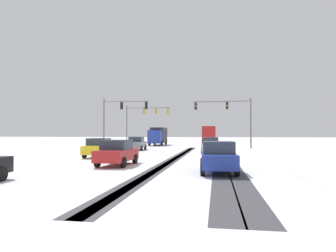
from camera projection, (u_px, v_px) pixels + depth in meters
ground_plane at (45, 203)px, 8.84m from camera, size 300.00×300.00×0.00m
wheel_track_left_lane at (219, 159)px, 24.10m from camera, size 0.86×35.84×0.01m
wheel_track_right_lane at (229, 159)px, 23.97m from camera, size 0.84×35.84×0.01m
wheel_track_center at (177, 158)px, 24.63m from camera, size 0.73×35.84×0.01m
wheel_track_oncoming at (174, 158)px, 24.68m from camera, size 0.77×35.84×0.01m
sidewalk_kerb_right at (296, 161)px, 21.63m from camera, size 4.00×35.84×0.12m
traffic_signal_far_left at (144, 116)px, 48.18m from camera, size 7.14×0.60×6.50m
traffic_signal_near_left at (119, 113)px, 38.44m from camera, size 5.88×0.67×6.50m
traffic_signal_near_right at (230, 112)px, 38.13m from camera, size 7.35×0.49×6.50m
car_grey_lead at (137, 143)px, 36.50m from camera, size 1.99×4.18×1.62m
car_silver_second at (211, 145)px, 30.91m from camera, size 1.85×4.11×1.62m
car_yellow_cab_third at (99, 148)px, 25.65m from camera, size 2.00×4.18×1.62m
car_red_fourth at (117, 153)px, 19.08m from camera, size 1.85×4.11×1.62m
car_blue_fifth at (218, 157)px, 15.56m from camera, size 1.99×4.18×1.62m
bus_oncoming at (209, 133)px, 61.16m from camera, size 2.68×11.00×3.38m
box_truck_delivery at (158, 136)px, 51.33m from camera, size 2.40×7.44×3.02m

